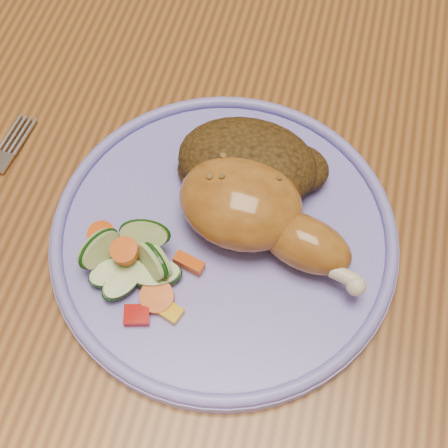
{
  "coord_description": "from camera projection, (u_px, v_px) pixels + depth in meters",
  "views": [
    {
      "loc": [
        0.04,
        -0.3,
        1.2
      ],
      "look_at": [
        -0.02,
        -0.07,
        0.78
      ],
      "focal_mm": 50.0,
      "sensor_mm": 36.0,
      "label": 1
    }
  ],
  "objects": [
    {
      "name": "dining_table",
      "position": [
        262.0,
        220.0,
        0.61
      ],
      "size": [
        0.9,
        1.4,
        0.75
      ],
      "color": "brown",
      "rests_on": "ground"
    },
    {
      "name": "plate_rim",
      "position": [
        224.0,
        230.0,
        0.49
      ],
      "size": [
        0.28,
        0.28,
        0.01
      ],
      "primitive_type": "torus",
      "color": "#7871D5",
      "rests_on": "plate"
    },
    {
      "name": "ground",
      "position": [
        243.0,
        391.0,
        1.19
      ],
      "size": [
        4.0,
        4.0,
        0.0
      ],
      "primitive_type": "plane",
      "color": "brown",
      "rests_on": "ground"
    },
    {
      "name": "plate",
      "position": [
        224.0,
        237.0,
        0.5
      ],
      "size": [
        0.28,
        0.28,
        0.01
      ],
      "primitive_type": "cylinder",
      "color": "#7871D5",
      "rests_on": "dining_table"
    },
    {
      "name": "vegetable_pile",
      "position": [
        131.0,
        262.0,
        0.47
      ],
      "size": [
        0.1,
        0.08,
        0.04
      ],
      "color": "#A50A05",
      "rests_on": "plate"
    },
    {
      "name": "chicken_leg",
      "position": [
        256.0,
        212.0,
        0.48
      ],
      "size": [
        0.16,
        0.1,
        0.05
      ],
      "color": "#A26422",
      "rests_on": "plate"
    },
    {
      "name": "rice_pilaf",
      "position": [
        250.0,
        164.0,
        0.51
      ],
      "size": [
        0.12,
        0.08,
        0.05
      ],
      "color": "#412C10",
      "rests_on": "plate"
    }
  ]
}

